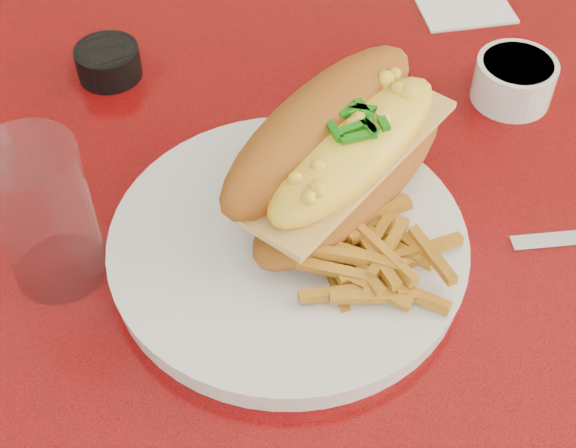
{
  "coord_description": "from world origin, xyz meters",
  "views": [
    {
      "loc": [
        -0.18,
        -0.49,
        1.31
      ],
      "look_at": [
        -0.18,
        -0.06,
        0.81
      ],
      "focal_mm": 50.0,
      "sensor_mm": 36.0,
      "label": 1
    }
  ],
  "objects_px": {
    "gravy_ramekin": "(514,79)",
    "water_tumbler": "(44,215)",
    "fork": "(361,207)",
    "sauce_cup_left": "(108,61)",
    "booth_bench_far": "(377,69)",
    "mac_hoagie": "(342,150)",
    "diner_table": "(460,305)",
    "dinner_plate": "(288,246)"
  },
  "relations": [
    {
      "from": "gravy_ramekin",
      "to": "sauce_cup_left",
      "type": "distance_m",
      "value": 0.42
    },
    {
      "from": "diner_table",
      "to": "booth_bench_far",
      "type": "xyz_separation_m",
      "value": [
        0.0,
        0.81,
        -0.32
      ]
    },
    {
      "from": "mac_hoagie",
      "to": "sauce_cup_left",
      "type": "height_order",
      "value": "mac_hoagie"
    },
    {
      "from": "fork",
      "to": "sauce_cup_left",
      "type": "height_order",
      "value": "sauce_cup_left"
    },
    {
      "from": "mac_hoagie",
      "to": "water_tumbler",
      "type": "relative_size",
      "value": 2.0
    },
    {
      "from": "dinner_plate",
      "to": "water_tumbler",
      "type": "distance_m",
      "value": 0.2
    },
    {
      "from": "diner_table",
      "to": "mac_hoagie",
      "type": "height_order",
      "value": "mac_hoagie"
    },
    {
      "from": "diner_table",
      "to": "booth_bench_far",
      "type": "height_order",
      "value": "booth_bench_far"
    },
    {
      "from": "water_tumbler",
      "to": "diner_table",
      "type": "bearing_deg",
      "value": 11.39
    },
    {
      "from": "diner_table",
      "to": "dinner_plate",
      "type": "bearing_deg",
      "value": -161.66
    },
    {
      "from": "sauce_cup_left",
      "to": "gravy_ramekin",
      "type": "bearing_deg",
      "value": -5.25
    },
    {
      "from": "booth_bench_far",
      "to": "sauce_cup_left",
      "type": "relative_size",
      "value": 16.23
    },
    {
      "from": "booth_bench_far",
      "to": "fork",
      "type": "relative_size",
      "value": 8.25
    },
    {
      "from": "diner_table",
      "to": "fork",
      "type": "relative_size",
      "value": 8.46
    },
    {
      "from": "diner_table",
      "to": "dinner_plate",
      "type": "height_order",
      "value": "dinner_plate"
    },
    {
      "from": "fork",
      "to": "sauce_cup_left",
      "type": "bearing_deg",
      "value": 21.62
    },
    {
      "from": "dinner_plate",
      "to": "gravy_ramekin",
      "type": "xyz_separation_m",
      "value": [
        0.23,
        0.21,
        0.01
      ]
    },
    {
      "from": "water_tumbler",
      "to": "gravy_ramekin",
      "type": "bearing_deg",
      "value": 27.8
    },
    {
      "from": "diner_table",
      "to": "gravy_ramekin",
      "type": "bearing_deg",
      "value": 72.92
    },
    {
      "from": "mac_hoagie",
      "to": "fork",
      "type": "xyz_separation_m",
      "value": [
        0.02,
        -0.02,
        -0.05
      ]
    },
    {
      "from": "dinner_plate",
      "to": "sauce_cup_left",
      "type": "distance_m",
      "value": 0.31
    },
    {
      "from": "dinner_plate",
      "to": "gravy_ramekin",
      "type": "distance_m",
      "value": 0.31
    },
    {
      "from": "booth_bench_far",
      "to": "sauce_cup_left",
      "type": "height_order",
      "value": "booth_bench_far"
    },
    {
      "from": "sauce_cup_left",
      "to": "booth_bench_far",
      "type": "bearing_deg",
      "value": 59.51
    },
    {
      "from": "fork",
      "to": "gravy_ramekin",
      "type": "bearing_deg",
      "value": -72.5
    },
    {
      "from": "booth_bench_far",
      "to": "gravy_ramekin",
      "type": "relative_size",
      "value": 14.67
    },
    {
      "from": "booth_bench_far",
      "to": "mac_hoagie",
      "type": "height_order",
      "value": "same"
    },
    {
      "from": "dinner_plate",
      "to": "water_tumbler",
      "type": "xyz_separation_m",
      "value": [
        -0.19,
        -0.01,
        0.06
      ]
    },
    {
      "from": "booth_bench_far",
      "to": "mac_hoagie",
      "type": "xyz_separation_m",
      "value": [
        -0.14,
        -0.81,
        0.55
      ]
    },
    {
      "from": "mac_hoagie",
      "to": "sauce_cup_left",
      "type": "distance_m",
      "value": 0.3
    },
    {
      "from": "diner_table",
      "to": "mac_hoagie",
      "type": "xyz_separation_m",
      "value": [
        -0.14,
        -0.0,
        0.23
      ]
    },
    {
      "from": "booth_bench_far",
      "to": "mac_hoagie",
      "type": "distance_m",
      "value": 0.99
    },
    {
      "from": "dinner_plate",
      "to": "water_tumbler",
      "type": "height_order",
      "value": "water_tumbler"
    },
    {
      "from": "sauce_cup_left",
      "to": "dinner_plate",
      "type": "bearing_deg",
      "value": -52.56
    },
    {
      "from": "sauce_cup_left",
      "to": "water_tumbler",
      "type": "height_order",
      "value": "water_tumbler"
    },
    {
      "from": "booth_bench_far",
      "to": "mac_hoagie",
      "type": "bearing_deg",
      "value": -99.59
    },
    {
      "from": "fork",
      "to": "sauce_cup_left",
      "type": "xyz_separation_m",
      "value": [
        -0.25,
        0.21,
        -0.0
      ]
    },
    {
      "from": "booth_bench_far",
      "to": "dinner_plate",
      "type": "relative_size",
      "value": 3.41
    },
    {
      "from": "fork",
      "to": "water_tumbler",
      "type": "distance_m",
      "value": 0.26
    },
    {
      "from": "diner_table",
      "to": "sauce_cup_left",
      "type": "height_order",
      "value": "sauce_cup_left"
    },
    {
      "from": "gravy_ramekin",
      "to": "water_tumbler",
      "type": "distance_m",
      "value": 0.47
    },
    {
      "from": "dinner_plate",
      "to": "gravy_ramekin",
      "type": "height_order",
      "value": "gravy_ramekin"
    }
  ]
}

